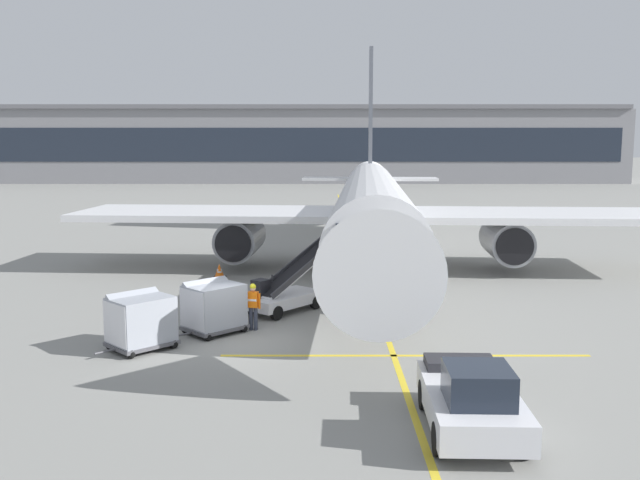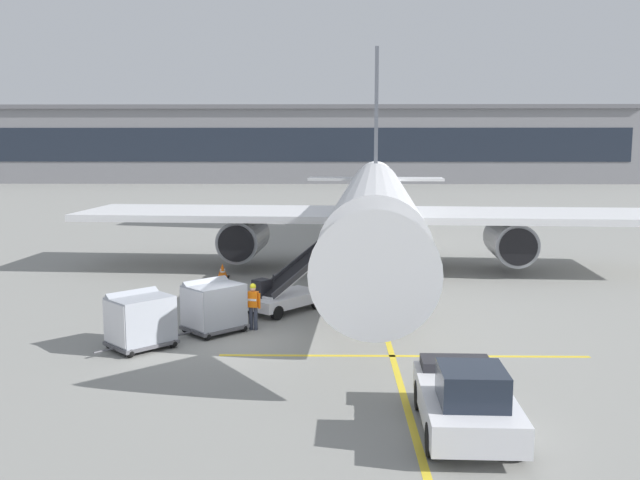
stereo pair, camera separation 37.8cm
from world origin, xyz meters
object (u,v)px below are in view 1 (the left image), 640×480
Objects in this scene: pushback_tug at (473,399)px; ground_crew_by_loader at (195,305)px; parked_airplane at (373,206)px; baggage_cart_second at (142,320)px; belt_loader at (288,290)px; baggage_cart_lead at (215,306)px; safety_cone_engine_keepout at (221,273)px; safety_cone_wingtip at (221,271)px; ground_crew_by_carts at (254,303)px.

ground_crew_by_loader is (-8.22, 8.83, 0.17)m from pushback_tug.
parked_airplane reaches higher than baggage_cart_second.
belt_loader is 1.93× the size of baggage_cart_second.
baggage_cart_lead is 10.05m from safety_cone_engine_keepout.
baggage_cart_lead is at bearing 43.34° from baggage_cart_second.
ground_crew_by_carts is at bearing -74.88° from safety_cone_wingtip.
belt_loader is 2.81× the size of ground_crew_by_carts.
belt_loader is at bearing 112.23° from pushback_tug.
belt_loader is 7.55m from safety_cone_engine_keepout.
ground_crew_by_loader is at bearing -87.28° from safety_cone_engine_keepout.
belt_loader is 3.26m from ground_crew_by_carts.
safety_cone_engine_keepout is at bearing 114.94° from pushback_tug.
belt_loader reaches higher than baggage_cart_second.
pushback_tug is at bearing -34.99° from baggage_cart_second.
ground_crew_by_carts is (1.41, 0.34, -0.00)m from baggage_cart_lead.
parked_airplane is at bearing 62.80° from baggage_cart_lead.
safety_cone_wingtip is (0.85, 12.29, -0.65)m from baggage_cart_second.
baggage_cart_lead is 0.75m from ground_crew_by_loader.
ground_crew_by_loader is 9.88m from safety_cone_engine_keepout.
parked_airplane reaches higher than belt_loader.
pushback_tug is at bearing -47.06° from ground_crew_by_loader.
pushback_tug is (0.78, -21.75, -2.60)m from parked_airplane.
ground_crew_by_loader is at bearing -173.73° from ground_crew_by_carts.
baggage_cart_lead is 1.46× the size of ground_crew_by_carts.
safety_cone_engine_keepout is at bearing 105.28° from ground_crew_by_carts.
ground_crew_by_loader is at bearing -87.02° from safety_cone_wingtip.
baggage_cart_lead is at bearing -83.05° from safety_cone_engine_keepout.
ground_crew_by_carts is (-6.06, 9.07, 0.17)m from pushback_tug.
safety_cone_wingtip is (-3.79, 6.88, -0.51)m from belt_loader.
pushback_tug is 2.56× the size of ground_crew_by_carts.
parked_airplane is 17.59m from baggage_cart_second.
ground_crew_by_carts is at bearing 6.27° from ground_crew_by_loader.
safety_cone_engine_keepout is (0.91, 11.96, -0.69)m from baggage_cart_second.
baggage_cart_lead is 11.49m from pushback_tug.
baggage_cart_lead is at bearing -126.44° from belt_loader.
safety_cone_engine_keepout is 0.90× the size of safety_cone_wingtip.
belt_loader is 4.24m from baggage_cart_lead.
parked_airplane reaches higher than safety_cone_engine_keepout.
ground_crew_by_carts is at bearing 13.61° from baggage_cart_lead.
ground_crew_by_loader is (-7.44, -12.92, -2.43)m from parked_airplane.
belt_loader is at bearing 53.56° from baggage_cart_lead.
ground_crew_by_loader is 10.21m from safety_cone_wingtip.
belt_loader is (-4.18, -9.62, -2.57)m from parked_airplane.
belt_loader reaches higher than ground_crew_by_carts.
parked_airplane is 10.79m from belt_loader.
ground_crew_by_carts reaches higher than safety_cone_engine_keepout.
baggage_cart_lead reaches higher than safety_cone_engine_keepout.
baggage_cart_second is 2.52m from ground_crew_by_loader.
ground_crew_by_carts reaches higher than safety_cone_wingtip.
parked_airplane is 58.28× the size of safety_cone_wingtip.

